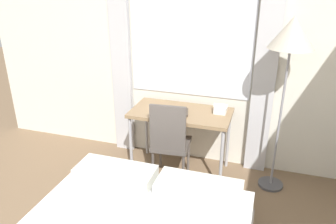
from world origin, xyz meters
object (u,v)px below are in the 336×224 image
(desk_chair, at_px, (170,139))
(telephone, at_px, (221,109))
(book, at_px, (176,112))
(desk, at_px, (181,117))
(standing_lamp, at_px, (291,41))

(desk_chair, xyz_separation_m, telephone, (0.48, 0.35, 0.28))
(telephone, bearing_deg, book, -160.44)
(telephone, xyz_separation_m, book, (-0.47, -0.17, -0.03))
(desk_chair, height_order, book, desk_chair)
(desk, relative_size, standing_lamp, 0.61)
(desk_chair, bearing_deg, standing_lamp, 7.86)
(desk_chair, xyz_separation_m, book, (0.01, 0.19, 0.25))
(standing_lamp, relative_size, book, 5.79)
(desk, bearing_deg, standing_lamp, -0.22)
(telephone, height_order, book, telephone)
(standing_lamp, height_order, telephone, standing_lamp)
(desk, relative_size, desk_chair, 1.16)
(book, bearing_deg, desk_chair, -92.02)
(desk, xyz_separation_m, telephone, (0.43, 0.10, 0.11))
(standing_lamp, height_order, book, standing_lamp)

